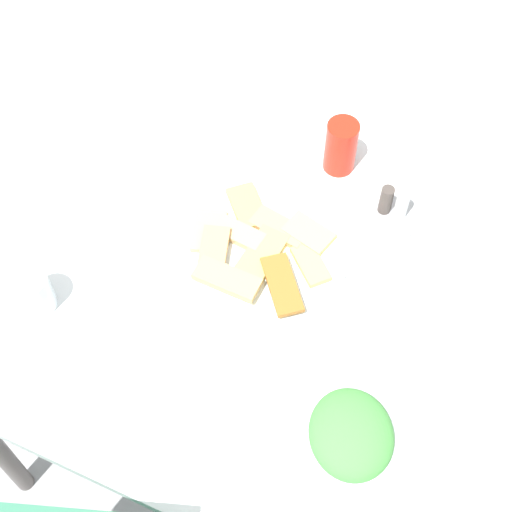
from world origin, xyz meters
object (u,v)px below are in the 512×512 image
(pide_platter, at_px, (263,250))
(condiment_caddy, at_px, (393,208))
(soda_can, at_px, (341,146))
(spoon, at_px, (488,226))
(dining_table, at_px, (249,294))
(fork, at_px, (493,213))
(drinking_glass, at_px, (33,292))
(paper_napkin, at_px, (490,221))
(salad_plate_greens, at_px, (351,435))

(pide_platter, height_order, condiment_caddy, condiment_caddy)
(soda_can, distance_m, condiment_caddy, 0.17)
(spoon, bearing_deg, pide_platter, 35.81)
(dining_table, xyz_separation_m, fork, (-0.39, -0.33, 0.09))
(drinking_glass, distance_m, condiment_caddy, 0.71)
(dining_table, relative_size, pide_platter, 3.23)
(drinking_glass, xyz_separation_m, paper_napkin, (-0.72, -0.53, -0.04))
(pide_platter, relative_size, spoon, 1.70)
(drinking_glass, bearing_deg, dining_table, -145.52)
(soda_can, relative_size, spoon, 0.64)
(drinking_glass, bearing_deg, salad_plate_greens, 179.27)
(pide_platter, distance_m, salad_plate_greens, 0.40)
(paper_napkin, distance_m, fork, 0.02)
(pide_platter, bearing_deg, soda_can, -101.90)
(salad_plate_greens, xyz_separation_m, condiment_caddy, (0.09, -0.47, 0.00))
(pide_platter, distance_m, drinking_glass, 0.44)
(salad_plate_greens, height_order, paper_napkin, salad_plate_greens)
(fork, distance_m, spoon, 0.04)
(soda_can, xyz_separation_m, condiment_caddy, (-0.14, 0.08, -0.03))
(drinking_glass, distance_m, fork, 0.91)
(soda_can, distance_m, spoon, 0.34)
(fork, bearing_deg, paper_napkin, 94.93)
(dining_table, xyz_separation_m, drinking_glass, (0.33, 0.23, 0.13))
(dining_table, distance_m, soda_can, 0.35)
(pide_platter, height_order, spoon, pide_platter)
(salad_plate_greens, height_order, fork, salad_plate_greens)
(spoon, relative_size, condiment_caddy, 1.83)
(salad_plate_greens, bearing_deg, paper_napkin, -100.46)
(paper_napkin, bearing_deg, soda_can, -1.79)
(fork, bearing_deg, condiment_caddy, 30.14)
(paper_napkin, bearing_deg, salad_plate_greens, 79.54)
(pide_platter, height_order, soda_can, soda_can)
(paper_napkin, xyz_separation_m, condiment_caddy, (0.19, 0.07, 0.03))
(dining_table, bearing_deg, paper_napkin, -141.93)
(dining_table, relative_size, condiment_caddy, 10.05)
(salad_plate_greens, height_order, condiment_caddy, condiment_caddy)
(fork, xyz_separation_m, condiment_caddy, (0.19, 0.09, 0.02))
(dining_table, distance_m, drinking_glass, 0.42)
(salad_plate_greens, xyz_separation_m, paper_napkin, (-0.10, -0.54, -0.02))
(fork, relative_size, condiment_caddy, 1.77)
(drinking_glass, relative_size, condiment_caddy, 0.86)
(dining_table, distance_m, fork, 0.52)
(soda_can, bearing_deg, spoon, 175.09)
(fork, bearing_deg, spoon, 94.93)
(dining_table, relative_size, salad_plate_greens, 4.56)
(spoon, distance_m, condiment_caddy, 0.19)
(spoon, bearing_deg, dining_table, 40.41)
(pide_platter, relative_size, soda_can, 2.66)
(salad_plate_greens, distance_m, condiment_caddy, 0.48)
(salad_plate_greens, bearing_deg, condiment_caddy, -79.65)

